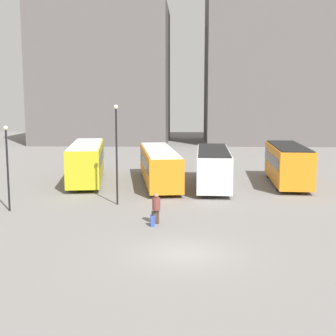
{
  "coord_description": "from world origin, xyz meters",
  "views": [
    {
      "loc": [
        0.16,
        -20.15,
        6.8
      ],
      "look_at": [
        -1.18,
        11.8,
        2.15
      ],
      "focal_mm": 50.0,
      "sensor_mm": 36.0,
      "label": 1
    }
  ],
  "objects_px": {
    "suitcase": "(152,221)",
    "lamp_post_0": "(7,161)",
    "traveler": "(156,206)",
    "lamp_post_1": "(117,147)",
    "bus_0": "(87,161)",
    "bus_2": "(213,166)",
    "bus_1": "(159,165)",
    "bus_3": "(287,163)"
  },
  "relations": [
    {
      "from": "suitcase",
      "to": "lamp_post_1",
      "type": "relative_size",
      "value": 0.13
    },
    {
      "from": "bus_3",
      "to": "suitcase",
      "type": "xyz_separation_m",
      "value": [
        -10.01,
        -13.31,
        -1.42
      ]
    },
    {
      "from": "bus_0",
      "to": "lamp_post_1",
      "type": "relative_size",
      "value": 1.7
    },
    {
      "from": "bus_1",
      "to": "lamp_post_0",
      "type": "height_order",
      "value": "lamp_post_0"
    },
    {
      "from": "lamp_post_0",
      "to": "bus_2",
      "type": "bearing_deg",
      "value": 34.25
    },
    {
      "from": "suitcase",
      "to": "lamp_post_0",
      "type": "distance_m",
      "value": 10.03
    },
    {
      "from": "bus_3",
      "to": "bus_2",
      "type": "bearing_deg",
      "value": 105.08
    },
    {
      "from": "bus_3",
      "to": "lamp_post_0",
      "type": "relative_size",
      "value": 1.83
    },
    {
      "from": "bus_0",
      "to": "suitcase",
      "type": "height_order",
      "value": "bus_0"
    },
    {
      "from": "traveler",
      "to": "lamp_post_1",
      "type": "bearing_deg",
      "value": 22.8
    },
    {
      "from": "bus_1",
      "to": "lamp_post_1",
      "type": "height_order",
      "value": "lamp_post_1"
    },
    {
      "from": "bus_2",
      "to": "lamp_post_1",
      "type": "relative_size",
      "value": 1.59
    },
    {
      "from": "bus_1",
      "to": "lamp_post_1",
      "type": "xyz_separation_m",
      "value": [
        -2.26,
        -7.96,
        2.21
      ]
    },
    {
      "from": "bus_2",
      "to": "bus_3",
      "type": "distance_m",
      "value": 6.24
    },
    {
      "from": "bus_0",
      "to": "bus_1",
      "type": "distance_m",
      "value": 6.16
    },
    {
      "from": "bus_1",
      "to": "bus_3",
      "type": "height_order",
      "value": "bus_3"
    },
    {
      "from": "bus_0",
      "to": "suitcase",
      "type": "bearing_deg",
      "value": -163.09
    },
    {
      "from": "traveler",
      "to": "lamp_post_0",
      "type": "bearing_deg",
      "value": 65.53
    },
    {
      "from": "lamp_post_1",
      "to": "lamp_post_0",
      "type": "bearing_deg",
      "value": -161.94
    },
    {
      "from": "bus_3",
      "to": "lamp_post_1",
      "type": "xyz_separation_m",
      "value": [
        -12.71,
        -8.09,
        2.04
      ]
    },
    {
      "from": "bus_2",
      "to": "traveler",
      "type": "xyz_separation_m",
      "value": [
        -3.73,
        -11.51,
        -0.6
      ]
    },
    {
      "from": "bus_0",
      "to": "lamp_post_0",
      "type": "xyz_separation_m",
      "value": [
        -2.54,
        -10.71,
        1.38
      ]
    },
    {
      "from": "lamp_post_1",
      "to": "bus_0",
      "type": "bearing_deg",
      "value": 114.12
    },
    {
      "from": "suitcase",
      "to": "lamp_post_0",
      "type": "relative_size",
      "value": 0.17
    },
    {
      "from": "bus_2",
      "to": "lamp_post_1",
      "type": "distance_m",
      "value": 9.71
    },
    {
      "from": "bus_1",
      "to": "lamp_post_0",
      "type": "distance_m",
      "value": 13.36
    },
    {
      "from": "bus_2",
      "to": "lamp_post_1",
      "type": "height_order",
      "value": "lamp_post_1"
    },
    {
      "from": "bus_3",
      "to": "lamp_post_1",
      "type": "bearing_deg",
      "value": 125.38
    },
    {
      "from": "traveler",
      "to": "lamp_post_1",
      "type": "relative_size",
      "value": 0.27
    },
    {
      "from": "bus_0",
      "to": "bus_2",
      "type": "relative_size",
      "value": 1.07
    },
    {
      "from": "traveler",
      "to": "lamp_post_1",
      "type": "xyz_separation_m",
      "value": [
        -2.88,
        4.73,
        2.75
      ]
    },
    {
      "from": "bus_2",
      "to": "traveler",
      "type": "distance_m",
      "value": 12.11
    },
    {
      "from": "bus_1",
      "to": "lamp_post_0",
      "type": "xyz_separation_m",
      "value": [
        -8.66,
        -10.05,
        1.57
      ]
    },
    {
      "from": "bus_1",
      "to": "bus_2",
      "type": "height_order",
      "value": "bus_2"
    },
    {
      "from": "bus_1",
      "to": "bus_2",
      "type": "xyz_separation_m",
      "value": [
        4.36,
        -1.19,
        0.06
      ]
    },
    {
      "from": "traveler",
      "to": "lamp_post_0",
      "type": "height_order",
      "value": "lamp_post_0"
    },
    {
      "from": "traveler",
      "to": "suitcase",
      "type": "relative_size",
      "value": 1.97
    },
    {
      "from": "bus_0",
      "to": "suitcase",
      "type": "distance_m",
      "value": 15.39
    },
    {
      "from": "bus_1",
      "to": "bus_0",
      "type": "bearing_deg",
      "value": 75.14
    },
    {
      "from": "bus_1",
      "to": "bus_2",
      "type": "relative_size",
      "value": 1.21
    },
    {
      "from": "lamp_post_0",
      "to": "bus_1",
      "type": "bearing_deg",
      "value": 49.25
    },
    {
      "from": "bus_2",
      "to": "lamp_post_0",
      "type": "relative_size",
      "value": 1.96
    }
  ]
}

